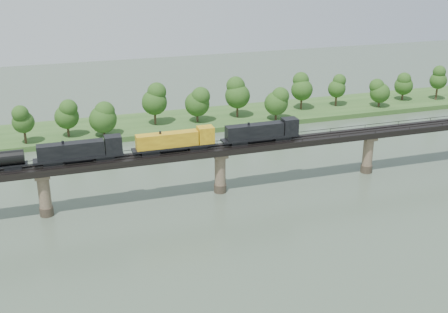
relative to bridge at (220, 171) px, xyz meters
name	(u,v)px	position (x,y,z in m)	size (l,w,h in m)	color
ground	(267,253)	(0.00, -30.00, -5.46)	(400.00, 400.00, 0.00)	#3C4C3C
far_bank	(169,123)	(0.00, 55.00, -4.66)	(300.00, 24.00, 1.60)	#2E5321
bridge	(220,171)	(0.00, 0.00, 0.00)	(236.00, 30.00, 11.50)	#473A2D
bridge_superstructure	(220,146)	(0.00, 0.00, 6.33)	(220.00, 4.90, 0.75)	black
far_treeline	(146,105)	(-8.21, 50.52, 3.37)	(289.06, 17.54, 13.60)	#382619
freight_train	(144,145)	(-17.84, 0.00, 8.58)	(77.13, 3.00, 5.31)	black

